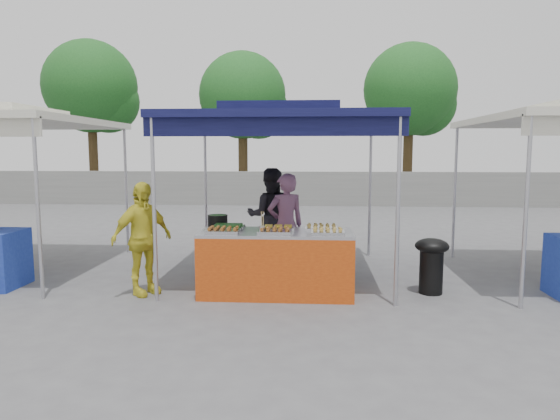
# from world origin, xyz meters

# --- Properties ---
(ground_plane) EXTENTS (80.00, 80.00, 0.00)m
(ground_plane) POSITION_xyz_m (0.00, 0.00, 0.00)
(ground_plane) COLOR #545456
(back_wall) EXTENTS (40.00, 0.25, 1.20)m
(back_wall) POSITION_xyz_m (0.00, 11.00, 0.60)
(back_wall) COLOR slate
(back_wall) RESTS_ON ground_plane
(main_canopy) EXTENTS (3.20, 3.20, 2.57)m
(main_canopy) POSITION_xyz_m (0.00, 0.97, 2.37)
(main_canopy) COLOR #B0B0B7
(main_canopy) RESTS_ON ground_plane
(tree_0) EXTENTS (3.72, 3.70, 6.35)m
(tree_0) POSITION_xyz_m (-8.36, 13.44, 4.35)
(tree_0) COLOR #3D2D17
(tree_0) RESTS_ON ground_plane
(tree_1) EXTENTS (3.40, 3.32, 5.71)m
(tree_1) POSITION_xyz_m (-2.12, 12.89, 3.90)
(tree_1) COLOR #3D2D17
(tree_1) RESTS_ON ground_plane
(tree_2) EXTENTS (3.53, 3.47, 5.97)m
(tree_2) POSITION_xyz_m (4.24, 13.01, 4.08)
(tree_2) COLOR #3D2D17
(tree_2) RESTS_ON ground_plane
(vendor_table) EXTENTS (2.00, 0.80, 0.85)m
(vendor_table) POSITION_xyz_m (0.00, -0.10, 0.43)
(vendor_table) COLOR #B64010
(vendor_table) RESTS_ON ground_plane
(food_tray_fl) EXTENTS (0.42, 0.30, 0.07)m
(food_tray_fl) POSITION_xyz_m (-0.66, -0.34, 0.88)
(food_tray_fl) COLOR #BCBCC0
(food_tray_fl) RESTS_ON vendor_table
(food_tray_fm) EXTENTS (0.42, 0.30, 0.07)m
(food_tray_fm) POSITION_xyz_m (-0.01, -0.34, 0.88)
(food_tray_fm) COLOR #BCBCC0
(food_tray_fm) RESTS_ON vendor_table
(food_tray_fr) EXTENTS (0.42, 0.30, 0.07)m
(food_tray_fr) POSITION_xyz_m (0.67, -0.34, 0.88)
(food_tray_fr) COLOR #BCBCC0
(food_tray_fr) RESTS_ON vendor_table
(food_tray_bl) EXTENTS (0.42, 0.30, 0.07)m
(food_tray_bl) POSITION_xyz_m (-0.66, -0.01, 0.88)
(food_tray_bl) COLOR #BCBCC0
(food_tray_bl) RESTS_ON vendor_table
(food_tray_bm) EXTENTS (0.42, 0.30, 0.07)m
(food_tray_bm) POSITION_xyz_m (0.02, -0.01, 0.88)
(food_tray_bm) COLOR #BCBCC0
(food_tray_bm) RESTS_ON vendor_table
(food_tray_br) EXTENTS (0.42, 0.30, 0.07)m
(food_tray_br) POSITION_xyz_m (0.59, -0.02, 0.88)
(food_tray_br) COLOR #BCBCC0
(food_tray_br) RESTS_ON vendor_table
(cooking_pot) EXTENTS (0.27, 0.27, 0.16)m
(cooking_pot) POSITION_xyz_m (-0.85, 0.28, 0.93)
(cooking_pot) COLOR black
(cooking_pot) RESTS_ON vendor_table
(skewer_cup) EXTENTS (0.08, 0.08, 0.10)m
(skewer_cup) POSITION_xyz_m (-0.16, -0.34, 0.90)
(skewer_cup) COLOR #B0B0B7
(skewer_cup) RESTS_ON vendor_table
(wok_burner) EXTENTS (0.45, 0.45, 0.75)m
(wok_burner) POSITION_xyz_m (2.06, 0.09, 0.44)
(wok_burner) COLOR black
(wok_burner) RESTS_ON ground_plane
(crate_left) EXTENTS (0.53, 0.37, 0.32)m
(crate_left) POSITION_xyz_m (-0.26, 0.65, 0.16)
(crate_left) COLOR #122598
(crate_left) RESTS_ON ground_plane
(crate_right) EXTENTS (0.54, 0.38, 0.32)m
(crate_right) POSITION_xyz_m (0.34, 0.59, 0.16)
(crate_right) COLOR #122598
(crate_right) RESTS_ON ground_plane
(crate_stacked) EXTENTS (0.52, 0.37, 0.31)m
(crate_stacked) POSITION_xyz_m (0.34, 0.59, 0.48)
(crate_stacked) COLOR #122598
(crate_stacked) RESTS_ON crate_right
(vendor_woman) EXTENTS (0.67, 0.57, 1.57)m
(vendor_woman) POSITION_xyz_m (0.07, 0.90, 0.78)
(vendor_woman) COLOR #815272
(vendor_woman) RESTS_ON ground_plane
(helper_man) EXTENTS (0.84, 0.68, 1.62)m
(helper_man) POSITION_xyz_m (-0.25, 1.78, 0.81)
(helper_man) COLOR black
(helper_man) RESTS_ON ground_plane
(customer_person) EXTENTS (0.83, 0.92, 1.50)m
(customer_person) POSITION_xyz_m (-1.77, -0.21, 0.75)
(customer_person) COLOR gold
(customer_person) RESTS_ON ground_plane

